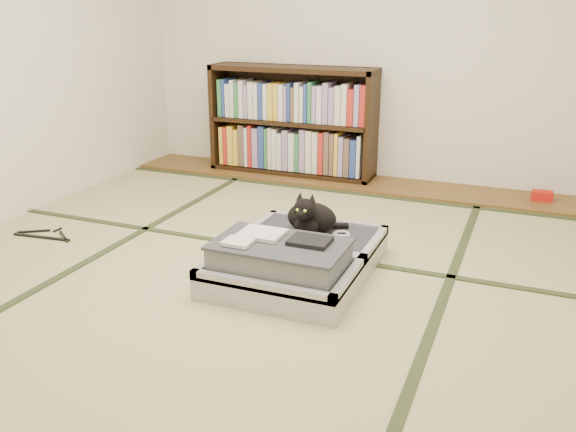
% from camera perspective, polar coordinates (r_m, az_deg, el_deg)
% --- Properties ---
extents(floor, '(4.50, 4.50, 0.00)m').
position_cam_1_polar(floor, '(3.38, -3.05, -5.71)').
color(floor, tan).
rests_on(floor, ground).
extents(wood_strip, '(4.00, 0.50, 0.02)m').
position_cam_1_polar(wood_strip, '(5.15, 6.49, 3.15)').
color(wood_strip, brown).
rests_on(wood_strip, ground).
extents(red_item, '(0.15, 0.10, 0.07)m').
position_cam_1_polar(red_item, '(4.99, 22.68, 1.78)').
color(red_item, red).
rests_on(red_item, wood_strip).
extents(tatami_borders, '(4.00, 4.50, 0.01)m').
position_cam_1_polar(tatami_borders, '(3.80, 0.13, -2.75)').
color(tatami_borders, '#2D381E').
rests_on(tatami_borders, ground).
extents(bookcase, '(1.45, 0.33, 0.93)m').
position_cam_1_polar(bookcase, '(5.30, 0.39, 8.66)').
color(bookcase, black).
rests_on(bookcase, wood_strip).
extents(suitcase, '(0.77, 1.03, 0.30)m').
position_cam_1_polar(suitcase, '(3.34, 0.64, -4.03)').
color(suitcase, '#B7B6BC').
rests_on(suitcase, floor).
extents(cat, '(0.34, 0.34, 0.28)m').
position_cam_1_polar(cat, '(3.54, 2.10, -0.13)').
color(cat, black).
rests_on(cat, suitcase).
extents(cable_coil, '(0.11, 0.11, 0.03)m').
position_cam_1_polar(cable_coil, '(3.55, 5.01, -1.74)').
color(cable_coil, white).
rests_on(cable_coil, suitcase).
extents(hanger, '(0.43, 0.21, 0.01)m').
position_cam_1_polar(hanger, '(4.25, -21.76, -1.69)').
color(hanger, black).
rests_on(hanger, floor).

